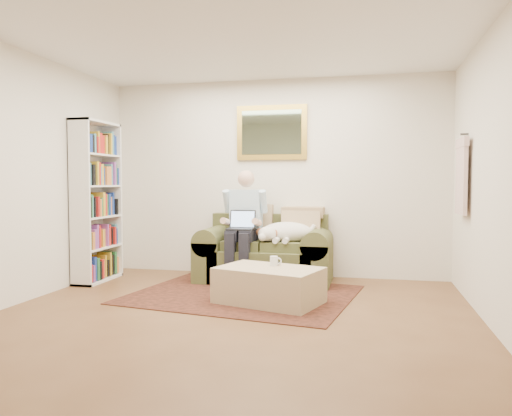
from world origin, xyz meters
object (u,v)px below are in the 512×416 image
(sofa, at_px, (265,258))
(seated_man, at_px, (243,226))
(laptop, at_px, (242,224))
(coffee_mug, at_px, (274,261))
(bookshelf, at_px, (97,202))
(ottoman, at_px, (269,286))
(sleeping_dog, at_px, (287,232))

(sofa, height_order, seated_man, seated_man)
(laptop, height_order, coffee_mug, laptop)
(bookshelf, bearing_deg, seated_man, 9.22)
(laptop, bearing_deg, ottoman, -60.17)
(seated_man, bearing_deg, sofa, 31.45)
(ottoman, bearing_deg, laptop, 119.83)
(sleeping_dog, height_order, ottoman, sleeping_dog)
(sleeping_dog, relative_size, bookshelf, 0.34)
(sofa, relative_size, laptop, 5.15)
(sofa, xyz_separation_m, seated_man, (-0.25, -0.15, 0.41))
(sofa, bearing_deg, seated_man, -148.55)
(ottoman, relative_size, bookshelf, 0.51)
(coffee_mug, bearing_deg, bookshelf, 166.72)
(ottoman, bearing_deg, coffee_mug, 78.31)
(laptop, bearing_deg, coffee_mug, -55.02)
(laptop, xyz_separation_m, sleeping_dog, (0.55, 0.13, -0.10))
(laptop, relative_size, ottoman, 0.32)
(ottoman, height_order, coffee_mug, coffee_mug)
(sofa, height_order, bookshelf, bookshelf)
(laptop, distance_m, ottoman, 1.19)
(sofa, relative_size, seated_man, 1.19)
(coffee_mug, bearing_deg, ottoman, -101.69)
(sofa, bearing_deg, laptop, -138.98)
(sofa, relative_size, bookshelf, 0.83)
(sofa, relative_size, sleeping_dog, 2.43)
(ottoman, bearing_deg, seated_man, 118.19)
(ottoman, bearing_deg, sleeping_dog, 89.01)
(bookshelf, bearing_deg, coffee_mug, -13.28)
(seated_man, bearing_deg, laptop, -90.00)
(coffee_mug, height_order, bookshelf, bookshelf)
(coffee_mug, xyz_separation_m, bookshelf, (-2.37, 0.56, 0.58))
(laptop, distance_m, bookshelf, 1.85)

